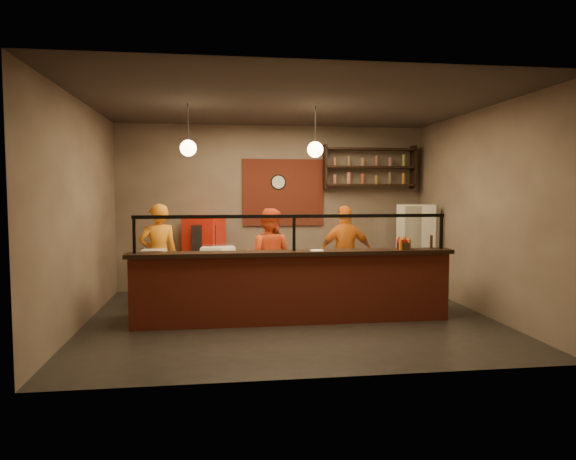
{
  "coord_description": "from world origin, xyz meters",
  "views": [
    {
      "loc": [
        -1.08,
        -7.53,
        1.9
      ],
      "look_at": [
        -0.0,
        0.3,
        1.32
      ],
      "focal_mm": 32.0,
      "sensor_mm": 36.0,
      "label": 1
    }
  ],
  "objects": [
    {
      "name": "prep_tub_c",
      "position": [
        -2.01,
        0.1,
        0.98
      ],
      "size": [
        0.35,
        0.29,
        0.16
      ],
      "primitive_type": "cube",
      "rotation": [
        0.0,
        0.0,
        -0.08
      ],
      "color": "silver",
      "rests_on": "worktop"
    },
    {
      "name": "cook_right",
      "position": [
        1.12,
        1.12,
        0.84
      ],
      "size": [
        0.99,
        0.43,
        1.67
      ],
      "primitive_type": "imported",
      "rotation": [
        0.0,
        0.0,
        3.16
      ],
      "color": "#D36513",
      "rests_on": "floor"
    },
    {
      "name": "wall_shelving",
      "position": [
        1.9,
        2.32,
        2.4
      ],
      "size": [
        1.84,
        0.28,
        0.85
      ],
      "color": "black",
      "rests_on": "wall_back"
    },
    {
      "name": "cook_mid",
      "position": [
        -0.25,
        0.86,
        0.82
      ],
      "size": [
        0.95,
        0.83,
        1.64
      ],
      "primitive_type": "imported",
      "rotation": [
        0.0,
        0.0,
        2.83
      ],
      "color": "red",
      "rests_on": "floor"
    },
    {
      "name": "pendant_left",
      "position": [
        -1.5,
        0.2,
        2.55
      ],
      "size": [
        0.24,
        0.24,
        0.77
      ],
      "color": "black",
      "rests_on": "ceiling"
    },
    {
      "name": "pizza_dough",
      "position": [
        0.04,
        0.29,
        0.91
      ],
      "size": [
        0.44,
        0.44,
        0.01
      ],
      "primitive_type": "cylinder",
      "rotation": [
        0.0,
        0.0,
        -0.01
      ],
      "color": "#EEE9CA",
      "rests_on": "worktop"
    },
    {
      "name": "prep_tub_a",
      "position": [
        -1.17,
        0.31,
        0.98
      ],
      "size": [
        0.37,
        0.31,
        0.16
      ],
      "primitive_type": "cube",
      "rotation": [
        0.0,
        0.0,
        -0.16
      ],
      "color": "silver",
      "rests_on": "worktop"
    },
    {
      "name": "wall_front",
      "position": [
        0.0,
        -2.5,
        1.6
      ],
      "size": [
        6.0,
        0.0,
        6.0
      ],
      "primitive_type": "plane",
      "rotation": [
        -1.57,
        0.0,
        0.0
      ],
      "color": "#7C6B5B",
      "rests_on": "floor"
    },
    {
      "name": "pendant_right",
      "position": [
        0.4,
        0.2,
        2.55
      ],
      "size": [
        0.24,
        0.24,
        0.77
      ],
      "color": "black",
      "rests_on": "ceiling"
    },
    {
      "name": "pepper_mill",
      "position": [
        2.1,
        -0.23,
        1.16
      ],
      "size": [
        0.05,
        0.05,
        0.2
      ],
      "primitive_type": "cylinder",
      "rotation": [
        0.0,
        0.0,
        0.04
      ],
      "color": "black",
      "rests_on": "counter_ledge"
    },
    {
      "name": "counter_ledge",
      "position": [
        0.0,
        -0.3,
        1.03
      ],
      "size": [
        4.7,
        0.37,
        0.06
      ],
      "primitive_type": "cube",
      "color": "black",
      "rests_on": "service_counter"
    },
    {
      "name": "cook_left",
      "position": [
        -2.05,
        1.06,
        0.86
      ],
      "size": [
        0.7,
        0.55,
        1.71
      ],
      "primitive_type": "imported",
      "rotation": [
        0.0,
        0.0,
        3.38
      ],
      "color": "orange",
      "rests_on": "floor"
    },
    {
      "name": "worktop_cabinet",
      "position": [
        0.0,
        0.2,
        0.42
      ],
      "size": [
        4.6,
        0.75,
        0.85
      ],
      "primitive_type": "cube",
      "color": "gray",
      "rests_on": "floor"
    },
    {
      "name": "small_plate",
      "position": [
        0.32,
        -0.35,
        1.07
      ],
      "size": [
        0.25,
        0.25,
        0.01
      ],
      "primitive_type": "cylinder",
      "rotation": [
        0.0,
        0.0,
        0.32
      ],
      "color": "white",
      "rests_on": "counter_ledge"
    },
    {
      "name": "rolling_pin",
      "position": [
        -0.78,
        0.25,
        0.93
      ],
      "size": [
        0.38,
        0.08,
        0.07
      ],
      "primitive_type": "cylinder",
      "rotation": [
        0.0,
        1.57,
        0.05
      ],
      "color": "gold",
      "rests_on": "worktop"
    },
    {
      "name": "brick_patch",
      "position": [
        0.2,
        2.47,
        1.9
      ],
      "size": [
        1.6,
        0.04,
        1.3
      ],
      "primitive_type": "cube",
      "color": "maroon",
      "rests_on": "wall_back"
    },
    {
      "name": "floor",
      "position": [
        0.0,
        0.0,
        0.0
      ],
      "size": [
        6.0,
        6.0,
        0.0
      ],
      "primitive_type": "plane",
      "color": "black",
      "rests_on": "ground"
    },
    {
      "name": "ceiling",
      "position": [
        0.0,
        0.0,
        3.2
      ],
      "size": [
        6.0,
        6.0,
        0.0
      ],
      "primitive_type": "plane",
      "rotation": [
        3.14,
        0.0,
        0.0
      ],
      "color": "#352C29",
      "rests_on": "wall_back"
    },
    {
      "name": "worktop",
      "position": [
        0.0,
        0.2,
        0.88
      ],
      "size": [
        4.6,
        0.75,
        0.05
      ],
      "primitive_type": "cube",
      "color": "white",
      "rests_on": "worktop_cabinet"
    },
    {
      "name": "wall_clock",
      "position": [
        0.1,
        2.46,
        2.1
      ],
      "size": [
        0.3,
        0.04,
        0.3
      ],
      "primitive_type": "cylinder",
      "rotation": [
        1.57,
        0.0,
        0.0
      ],
      "color": "black",
      "rests_on": "wall_back"
    },
    {
      "name": "red_cooler",
      "position": [
        -1.34,
        2.15,
        0.74
      ],
      "size": [
        0.81,
        0.79,
        1.47
      ],
      "primitive_type": "cube",
      "rotation": [
        0.0,
        0.0,
        -0.43
      ],
      "color": "red",
      "rests_on": "floor"
    },
    {
      "name": "condiment_caddy",
      "position": [
        1.64,
        -0.31,
        1.11
      ],
      "size": [
        0.23,
        0.21,
        0.1
      ],
      "primitive_type": "cube",
      "rotation": [
        0.0,
        0.0,
        -0.4
      ],
      "color": "black",
      "rests_on": "counter_ledge"
    },
    {
      "name": "wall_back",
      "position": [
        0.0,
        2.5,
        1.6
      ],
      "size": [
        6.0,
        0.0,
        6.0
      ],
      "primitive_type": "plane",
      "rotation": [
        1.57,
        0.0,
        0.0
      ],
      "color": "#7C6B5B",
      "rests_on": "floor"
    },
    {
      "name": "wall_right",
      "position": [
        3.0,
        0.0,
        1.6
      ],
      "size": [
        0.0,
        5.0,
        5.0
      ],
      "primitive_type": "plane",
      "rotation": [
        1.57,
        0.0,
        -1.57
      ],
      "color": "#7C6B5B",
      "rests_on": "floor"
    },
    {
      "name": "wall_left",
      "position": [
        -3.0,
        0.0,
        1.6
      ],
      "size": [
        0.0,
        5.0,
        5.0
      ],
      "primitive_type": "plane",
      "rotation": [
        1.57,
        0.0,
        1.57
      ],
      "color": "#7C6B5B",
      "rests_on": "floor"
    },
    {
      "name": "service_counter",
      "position": [
        0.0,
        -0.3,
        0.5
      ],
      "size": [
        4.6,
        0.25,
        1.0
      ],
      "primitive_type": "cube",
      "color": "maroon",
      "rests_on": "floor"
    },
    {
      "name": "prep_tub_b",
      "position": [
        -1.0,
        0.41,
        0.98
      ],
      "size": [
        0.36,
        0.31,
        0.16
      ],
      "primitive_type": "cube",
      "rotation": [
        0.0,
        0.0,
        0.17
      ],
      "color": "white",
      "rests_on": "worktop"
    },
    {
      "name": "sneeze_guard",
      "position": [
        0.0,
        -0.3,
        1.37
      ],
      "size": [
        4.5,
        0.05,
        0.52
      ],
      "color": "white",
      "rests_on": "counter_ledge"
    },
    {
      "name": "fridge",
      "position": [
        2.6,
        1.65,
        0.84
      ],
      "size": [
        0.88,
        0.86,
        1.68
      ],
      "primitive_type": "cube",
      "rotation": [
        0.0,
        0.0,
        -0.36
      ],
      "color": "beige",
      "rests_on": "floor"
    }
  ]
}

